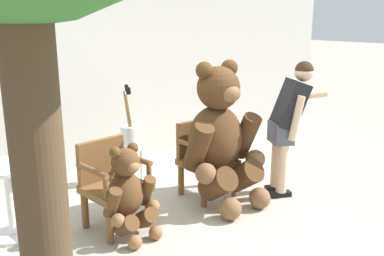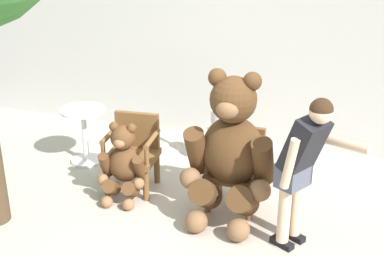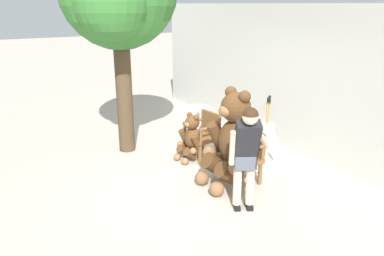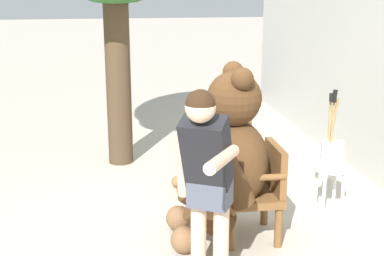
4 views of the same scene
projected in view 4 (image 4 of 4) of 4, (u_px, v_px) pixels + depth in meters
ground_plane at (180, 213)px, 5.37m from camera, size 60.00×60.00×0.00m
wooden_chair_left at (226, 148)px, 5.92m from camera, size 0.61×0.57×0.86m
wooden_chair_right at (256, 189)px, 4.77m from camera, size 0.58×0.54×0.86m
teddy_bear_large at (228, 157)px, 4.65m from camera, size 0.95×0.90×1.58m
teddy_bear_small at (200, 152)px, 5.87m from camera, size 0.54×0.53×0.90m
person_visitor at (207, 173)px, 3.84m from camera, size 0.83×0.47×1.56m
white_stool at (330, 177)px, 5.36m from camera, size 0.34×0.34×0.46m
brush_bucket at (332, 151)px, 5.29m from camera, size 0.22×0.22×0.78m
round_side_table at (241, 128)px, 6.80m from camera, size 0.56×0.56×0.72m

